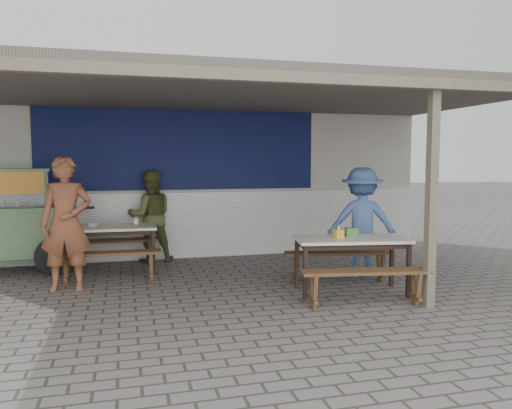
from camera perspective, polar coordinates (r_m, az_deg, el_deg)
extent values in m
plane|color=#5F5C56|center=(6.48, -3.58, -10.86)|extent=(60.00, 60.00, 0.00)
cube|color=#B8B6A5|center=(9.79, -7.77, 4.83)|extent=(9.00, 1.20, 3.50)
cube|color=silver|center=(9.24, -7.20, -2.32)|extent=(9.00, 0.10, 1.20)
cube|color=#0F0F47|center=(9.16, -8.56, 6.69)|extent=(5.00, 0.03, 1.60)
cube|color=#56504A|center=(7.29, -5.27, 12.70)|extent=(9.00, 4.20, 0.12)
cube|color=#7A725C|center=(5.29, -1.44, 14.57)|extent=(9.00, 0.12, 0.12)
cube|color=#7A725C|center=(6.33, 19.42, 0.90)|extent=(0.11, 0.11, 2.70)
cube|color=silver|center=(8.15, -16.23, -2.54)|extent=(1.42, 0.77, 0.04)
cube|color=black|center=(8.16, -16.22, -2.96)|extent=(1.31, 0.67, 0.06)
cube|color=black|center=(7.97, -20.88, -5.56)|extent=(0.05, 0.05, 0.71)
cube|color=black|center=(7.90, -11.66, -5.44)|extent=(0.05, 0.05, 0.71)
cube|color=black|center=(8.56, -20.32, -4.84)|extent=(0.05, 0.05, 0.71)
cube|color=black|center=(8.49, -11.75, -4.71)|extent=(0.05, 0.05, 0.71)
cube|color=brown|center=(7.61, -16.43, -5.36)|extent=(1.50, 0.33, 0.04)
cube|color=brown|center=(7.71, -20.85, -7.05)|extent=(0.06, 0.28, 0.41)
cube|color=brown|center=(7.64, -11.89, -6.95)|extent=(0.06, 0.28, 0.41)
cube|color=brown|center=(8.78, -15.96, -3.99)|extent=(1.50, 0.33, 0.04)
cube|color=brown|center=(8.87, -19.79, -5.47)|extent=(0.06, 0.28, 0.41)
cube|color=brown|center=(8.80, -12.03, -5.36)|extent=(0.06, 0.28, 0.41)
cube|color=silver|center=(6.79, 10.84, -3.92)|extent=(1.57, 0.94, 0.04)
cube|color=black|center=(6.80, 10.83, -4.42)|extent=(1.46, 0.82, 0.06)
cube|color=black|center=(6.41, 5.66, -7.79)|extent=(0.05, 0.05, 0.71)
cube|color=black|center=(6.81, 17.04, -7.23)|extent=(0.05, 0.05, 0.71)
cube|color=black|center=(6.98, 4.70, -6.72)|extent=(0.05, 0.05, 0.71)
cube|color=black|center=(7.35, 15.25, -6.30)|extent=(0.05, 0.05, 0.71)
cube|color=brown|center=(6.26, 12.43, -7.50)|extent=(1.60, 0.53, 0.04)
cube|color=brown|center=(6.14, 6.63, -9.81)|extent=(0.09, 0.28, 0.41)
cube|color=brown|center=(6.53, 17.80, -9.12)|extent=(0.09, 0.28, 0.41)
cube|color=brown|center=(7.43, 9.43, -5.47)|extent=(1.60, 0.53, 0.04)
cube|color=brown|center=(7.34, 4.53, -7.35)|extent=(0.09, 0.28, 0.41)
cube|color=brown|center=(7.66, 14.06, -6.95)|extent=(0.09, 0.28, 0.41)
cube|color=#6B8C5D|center=(8.75, -25.88, -2.64)|extent=(1.49, 0.88, 0.74)
cube|color=#6B8C5D|center=(8.81, -25.79, -5.15)|extent=(1.43, 0.83, 0.05)
cylinder|color=black|center=(8.38, -22.06, -5.52)|extent=(0.59, 0.11, 0.59)
cube|color=silver|center=(8.70, -26.39, 1.65)|extent=(1.22, 0.75, 0.58)
cube|color=#6B8C5D|center=(8.69, -26.47, 3.55)|extent=(1.26, 0.80, 0.04)
cube|color=#C03D2D|center=(8.36, -26.64, 2.21)|extent=(1.05, 0.13, 0.34)
cylinder|color=black|center=(8.69, -20.43, -0.41)|extent=(0.74, 0.12, 0.04)
imported|color=brown|center=(7.28, -20.88, -2.03)|extent=(0.70, 0.49, 1.85)
imported|color=#4C5228|center=(8.93, -11.96, -1.31)|extent=(0.81, 0.65, 1.61)
imported|color=#44629B|center=(7.83, 12.00, -1.96)|extent=(1.24, 0.98, 1.67)
cube|color=gold|center=(6.74, 9.41, -3.31)|extent=(0.12, 0.12, 0.11)
cube|color=#3F7C37|center=(6.92, 10.81, -3.10)|extent=(0.17, 0.12, 0.11)
cylinder|color=silver|center=(8.36, -13.56, -1.84)|extent=(0.08, 0.08, 0.09)
imported|color=silver|center=(8.20, -18.12, -2.25)|extent=(0.19, 0.19, 0.04)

